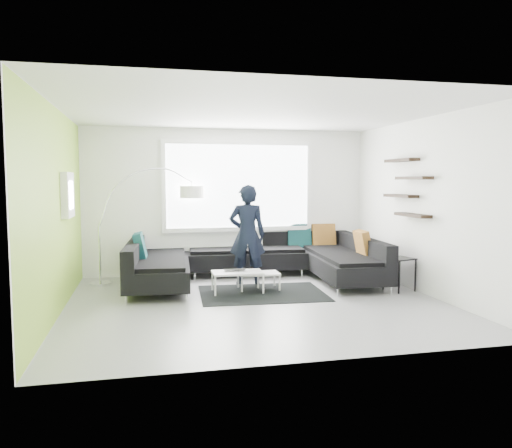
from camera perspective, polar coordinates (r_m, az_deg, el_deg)
The scene contains 9 objects.
ground at distance 7.51m, azimuth 0.06°, elevation -8.96°, with size 5.50×5.50×0.00m, color gray.
room_shell at distance 7.49m, azimuth -0.01°, elevation 4.99°, with size 5.54×5.04×2.82m.
sectional_sofa at distance 8.84m, azimuth -0.41°, elevation -4.16°, with size 4.43×2.92×0.92m.
rug at distance 8.08m, azimuth 0.72°, elevation -7.91°, with size 1.98×1.44×0.01m, color black.
coffee_table at distance 8.22m, azimuth -0.90°, elevation -6.50°, with size 1.05×0.61×0.34m, color white.
arc_lamp at distance 8.99m, azimuth -17.51°, elevation -0.27°, with size 1.91×0.66×2.04m, color silver, non-canonical shape.
side_table at distance 8.57m, azimuth 16.06°, elevation -5.53°, with size 0.40×0.40×0.55m, color black.
person at distance 8.68m, azimuth -1.02°, elevation -1.24°, with size 0.70×0.53×1.74m, color black.
laptop at distance 8.10m, azimuth -2.41°, elevation -5.35°, with size 0.35×0.23×0.03m, color black.
Camera 1 is at (-1.61, -7.10, 1.81)m, focal length 35.00 mm.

